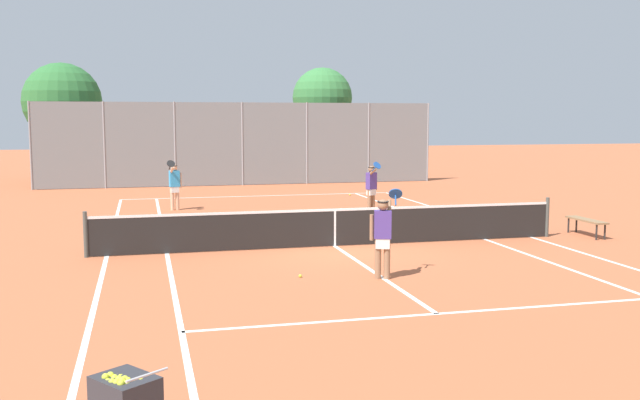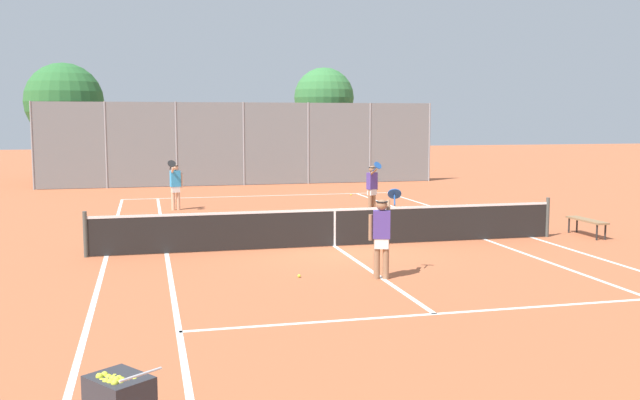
{
  "view_description": "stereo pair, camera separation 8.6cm",
  "coord_description": "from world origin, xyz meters",
  "px_view_note": "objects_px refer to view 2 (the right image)",
  "views": [
    {
      "loc": [
        -4.63,
        -17.0,
        3.21
      ],
      "look_at": [
        -0.01,
        1.5,
        1.0
      ],
      "focal_mm": 40.0,
      "sensor_mm": 36.0,
      "label": 1
    },
    {
      "loc": [
        -4.55,
        -17.03,
        3.21
      ],
      "look_at": [
        -0.01,
        1.5,
        1.0
      ],
      "focal_mm": 40.0,
      "sensor_mm": 36.0,
      "label": 2
    }
  ],
  "objects_px": {
    "tree_behind_left": "(65,103)",
    "loose_tennis_ball_0": "(177,229)",
    "loose_tennis_ball_1": "(385,203)",
    "courtside_bench": "(587,221)",
    "player_far_left": "(175,184)",
    "tennis_net": "(335,226)",
    "player_near_side": "(382,233)",
    "loose_tennis_ball_3": "(351,195)",
    "player_far_right": "(372,186)",
    "loose_tennis_ball_4": "(377,240)",
    "loose_tennis_ball_5": "(195,242)",
    "tree_behind_right": "(322,100)",
    "loose_tennis_ball_2": "(299,276)"
  },
  "relations": [
    {
      "from": "tree_behind_left",
      "to": "loose_tennis_ball_0",
      "type": "bearing_deg",
      "value": -74.87
    },
    {
      "from": "loose_tennis_ball_1",
      "to": "courtside_bench",
      "type": "height_order",
      "value": "courtside_bench"
    },
    {
      "from": "tree_behind_left",
      "to": "player_far_left",
      "type": "bearing_deg",
      "value": -68.93
    },
    {
      "from": "tennis_net",
      "to": "loose_tennis_ball_0",
      "type": "height_order",
      "value": "tennis_net"
    },
    {
      "from": "player_near_side",
      "to": "tree_behind_left",
      "type": "xyz_separation_m",
      "value": [
        -8.33,
        24.27,
        2.98
      ]
    },
    {
      "from": "loose_tennis_ball_0",
      "to": "loose_tennis_ball_1",
      "type": "relative_size",
      "value": 1.0
    },
    {
      "from": "player_near_side",
      "to": "loose_tennis_ball_3",
      "type": "height_order",
      "value": "player_near_side"
    },
    {
      "from": "player_far_right",
      "to": "loose_tennis_ball_1",
      "type": "height_order",
      "value": "player_far_right"
    },
    {
      "from": "loose_tennis_ball_4",
      "to": "loose_tennis_ball_5",
      "type": "distance_m",
      "value": 4.72
    },
    {
      "from": "loose_tennis_ball_1",
      "to": "tree_behind_right",
      "type": "height_order",
      "value": "tree_behind_right"
    },
    {
      "from": "loose_tennis_ball_3",
      "to": "tree_behind_right",
      "type": "relative_size",
      "value": 0.01
    },
    {
      "from": "player_far_right",
      "to": "loose_tennis_ball_1",
      "type": "distance_m",
      "value": 2.81
    },
    {
      "from": "tennis_net",
      "to": "loose_tennis_ball_4",
      "type": "bearing_deg",
      "value": 21.02
    },
    {
      "from": "tennis_net",
      "to": "tree_behind_left",
      "type": "xyz_separation_m",
      "value": [
        -8.35,
        20.54,
        3.4
      ]
    },
    {
      "from": "player_near_side",
      "to": "loose_tennis_ball_2",
      "type": "xyz_separation_m",
      "value": [
        -1.58,
        0.49,
        -0.89
      ]
    },
    {
      "from": "player_far_left",
      "to": "loose_tennis_ball_5",
      "type": "relative_size",
      "value": 26.88
    },
    {
      "from": "loose_tennis_ball_2",
      "to": "loose_tennis_ball_4",
      "type": "relative_size",
      "value": 1.0
    },
    {
      "from": "player_far_left",
      "to": "tree_behind_left",
      "type": "distance_m",
      "value": 13.64
    },
    {
      "from": "player_far_left",
      "to": "tree_behind_right",
      "type": "xyz_separation_m",
      "value": [
        8.36,
        12.46,
        3.25
      ]
    },
    {
      "from": "loose_tennis_ball_4",
      "to": "tree_behind_right",
      "type": "xyz_separation_m",
      "value": [
        3.51,
        20.09,
        4.15
      ]
    },
    {
      "from": "player_far_left",
      "to": "loose_tennis_ball_2",
      "type": "height_order",
      "value": "player_far_left"
    },
    {
      "from": "loose_tennis_ball_1",
      "to": "tree_behind_right",
      "type": "distance_m",
      "value": 13.28
    },
    {
      "from": "player_near_side",
      "to": "loose_tennis_ball_0",
      "type": "distance_m",
      "value": 8.15
    },
    {
      "from": "player_far_right",
      "to": "tree_behind_left",
      "type": "height_order",
      "value": "tree_behind_left"
    },
    {
      "from": "loose_tennis_ball_3",
      "to": "tree_behind_left",
      "type": "distance_m",
      "value": 15.75
    },
    {
      "from": "tennis_net",
      "to": "player_far_right",
      "type": "bearing_deg",
      "value": 63.54
    },
    {
      "from": "player_near_side",
      "to": "player_far_left",
      "type": "distance_m",
      "value": 12.37
    },
    {
      "from": "loose_tennis_ball_1",
      "to": "tree_behind_left",
      "type": "relative_size",
      "value": 0.01
    },
    {
      "from": "tennis_net",
      "to": "loose_tennis_ball_2",
      "type": "bearing_deg",
      "value": -116.34
    },
    {
      "from": "player_far_left",
      "to": "tree_behind_left",
      "type": "bearing_deg",
      "value": 111.07
    },
    {
      "from": "loose_tennis_ball_2",
      "to": "loose_tennis_ball_5",
      "type": "height_order",
      "value": "same"
    },
    {
      "from": "player_near_side",
      "to": "loose_tennis_ball_5",
      "type": "height_order",
      "value": "player_near_side"
    },
    {
      "from": "player_near_side",
      "to": "loose_tennis_ball_3",
      "type": "bearing_deg",
      "value": 76.02
    },
    {
      "from": "loose_tennis_ball_3",
      "to": "courtside_bench",
      "type": "height_order",
      "value": "courtside_bench"
    },
    {
      "from": "courtside_bench",
      "to": "player_near_side",
      "type": "bearing_deg",
      "value": -153.25
    },
    {
      "from": "player_far_right",
      "to": "courtside_bench",
      "type": "relative_size",
      "value": 1.18
    },
    {
      "from": "tennis_net",
      "to": "loose_tennis_ball_2",
      "type": "xyz_separation_m",
      "value": [
        -1.6,
        -3.24,
        -0.48
      ]
    },
    {
      "from": "player_far_left",
      "to": "loose_tennis_ball_3",
      "type": "height_order",
      "value": "player_far_left"
    },
    {
      "from": "loose_tennis_ball_1",
      "to": "tennis_net",
      "type": "bearing_deg",
      "value": -117.14
    },
    {
      "from": "loose_tennis_ball_5",
      "to": "player_near_side",
      "type": "bearing_deg",
      "value": -56.2
    },
    {
      "from": "player_far_left",
      "to": "tree_behind_right",
      "type": "height_order",
      "value": "tree_behind_right"
    },
    {
      "from": "tree_behind_right",
      "to": "player_far_left",
      "type": "bearing_deg",
      "value": -123.87
    },
    {
      "from": "loose_tennis_ball_3",
      "to": "player_far_right",
      "type": "bearing_deg",
      "value": -98.93
    },
    {
      "from": "player_far_right",
      "to": "loose_tennis_ball_0",
      "type": "height_order",
      "value": "player_far_right"
    },
    {
      "from": "loose_tennis_ball_3",
      "to": "loose_tennis_ball_5",
      "type": "distance_m",
      "value": 12.13
    },
    {
      "from": "loose_tennis_ball_4",
      "to": "loose_tennis_ball_5",
      "type": "height_order",
      "value": "same"
    },
    {
      "from": "player_near_side",
      "to": "loose_tennis_ball_4",
      "type": "height_order",
      "value": "player_near_side"
    },
    {
      "from": "player_far_left",
      "to": "loose_tennis_ball_2",
      "type": "xyz_separation_m",
      "value": [
        1.97,
        -11.36,
        -0.89
      ]
    },
    {
      "from": "loose_tennis_ball_0",
      "to": "loose_tennis_ball_1",
      "type": "xyz_separation_m",
      "value": [
        7.83,
        4.52,
        0.0
      ]
    },
    {
      "from": "player_far_left",
      "to": "tree_behind_right",
      "type": "bearing_deg",
      "value": 56.13
    }
  ]
}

